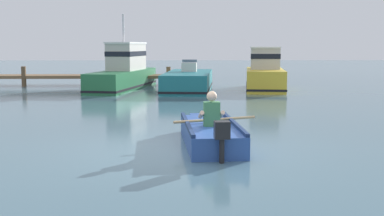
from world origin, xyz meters
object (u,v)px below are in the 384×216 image
rowboat_with_person (210,133)px  moored_boat_yellow (265,74)px  moored_boat_green (124,72)px  moored_boat_teal (188,82)px

rowboat_with_person → moored_boat_yellow: size_ratio=0.77×
moored_boat_green → moored_boat_teal: 3.35m
moored_boat_teal → moored_boat_yellow: size_ratio=1.25×
moored_boat_green → moored_boat_teal: bearing=-17.0°
moored_boat_yellow → moored_boat_green: bearing=173.9°
rowboat_with_person → moored_boat_yellow: 13.47m
rowboat_with_person → moored_boat_teal: size_ratio=0.62×
rowboat_with_person → moored_boat_yellow: bearing=75.2°
moored_boat_teal → moored_boat_yellow: (3.72, 0.24, 0.36)m
moored_boat_green → moored_boat_yellow: moored_boat_green is taller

